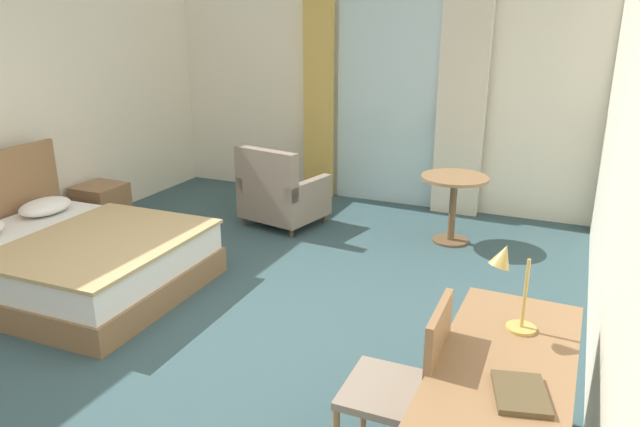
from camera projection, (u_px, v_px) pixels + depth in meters
name	position (u px, v px, depth m)	size (l,w,h in m)	color
ground	(214.00, 326.00, 4.53)	(5.85, 7.59, 0.10)	#334C51
wall_back	(372.00, 83.00, 7.13)	(5.45, 0.12, 2.87)	silver
wall_right	(636.00, 174.00, 3.03)	(0.12, 7.19, 2.87)	silver
balcony_glass_door	(389.00, 100.00, 7.01)	(1.30, 0.02, 2.52)	silver
curtain_panel_left	(319.00, 91.00, 7.24)	(0.37, 0.10, 2.66)	tan
curtain_panel_right	(462.00, 99.00, 6.57)	(0.53, 0.10, 2.66)	beige
bed	(68.00, 258.00, 5.00)	(2.03, 1.68, 1.06)	olive
nightstand	(101.00, 206.00, 6.48)	(0.46, 0.48, 0.47)	olive
writing_desk	(504.00, 376.00, 2.71)	(0.62, 1.38, 0.73)	olive
desk_chair	(409.00, 382.00, 2.84)	(0.46, 0.46, 0.96)	gray
desk_lamp	(509.00, 275.00, 2.81)	(0.25, 0.23, 0.48)	tan
closed_book	(521.00, 394.00, 2.41)	(0.21, 0.28, 0.03)	brown
armchair_by_window	(281.00, 195.00, 6.46)	(0.90, 0.86, 0.89)	gray
round_cafe_table	(454.00, 194.00, 5.93)	(0.67, 0.67, 0.69)	olive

